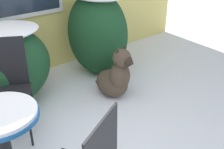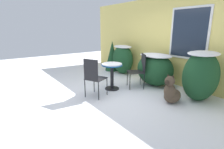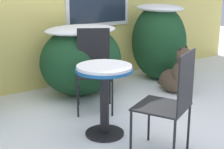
% 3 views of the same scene
% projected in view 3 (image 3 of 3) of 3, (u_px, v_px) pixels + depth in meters
% --- Properties ---
extents(ground_plane, '(16.00, 16.00, 0.00)m').
position_uv_depth(ground_plane, '(143.00, 135.00, 3.78)').
color(ground_plane, white).
extents(shrub_middle, '(1.25, 0.93, 1.02)m').
position_uv_depth(shrub_middle, '(82.00, 58.00, 4.95)').
color(shrub_middle, '#194223').
rests_on(shrub_middle, ground_plane).
extents(shrub_right, '(0.79, 1.03, 1.26)m').
position_uv_depth(shrub_right, '(158.00, 40.00, 5.71)').
color(shrub_right, '#194223').
rests_on(shrub_right, ground_plane).
extents(patio_table, '(0.61, 0.61, 0.78)m').
position_uv_depth(patio_table, '(104.00, 85.00, 3.63)').
color(patio_table, black).
rests_on(patio_table, ground_plane).
extents(patio_chair_near_table, '(0.63, 0.63, 1.04)m').
position_uv_depth(patio_chair_near_table, '(94.00, 66.00, 4.41)').
color(patio_chair_near_table, black).
rests_on(patio_chair_near_table, ground_plane).
extents(patio_chair_far_side, '(0.62, 0.62, 1.04)m').
position_uv_depth(patio_chair_far_side, '(171.00, 100.00, 3.17)').
color(patio_chair_far_side, black).
rests_on(patio_chair_far_side, ground_plane).
extents(dog, '(0.40, 0.70, 0.73)m').
position_uv_depth(dog, '(177.00, 75.00, 5.08)').
color(dog, '#4C3D2D').
rests_on(dog, ground_plane).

